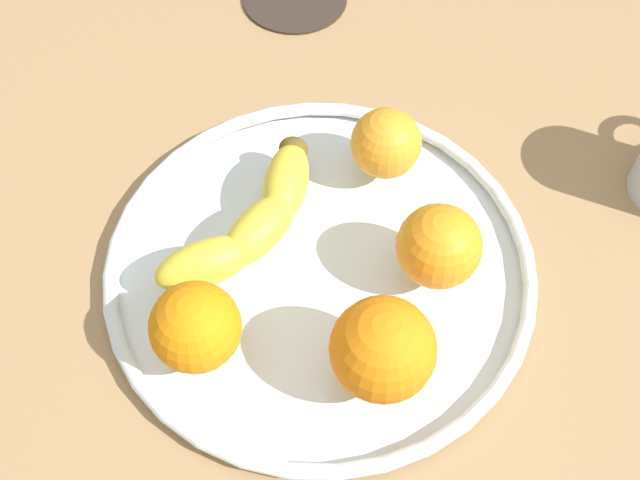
# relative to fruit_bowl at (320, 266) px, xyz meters

# --- Properties ---
(ground_plane) EXTENTS (1.48, 1.48, 0.04)m
(ground_plane) POSITION_rel_fruit_bowl_xyz_m (0.00, 0.00, -0.03)
(ground_plane) COLOR #99774F
(fruit_bowl) EXTENTS (0.35, 0.35, 0.02)m
(fruit_bowl) POSITION_rel_fruit_bowl_xyz_m (0.00, 0.00, 0.00)
(fruit_bowl) COLOR silver
(fruit_bowl) RESTS_ON ground_plane
(banana) EXTENTS (0.19, 0.08, 0.04)m
(banana) POSITION_rel_fruit_bowl_xyz_m (-0.00, 0.06, 0.03)
(banana) COLOR gold
(banana) RESTS_ON fruit_bowl
(orange_front_left) EXTENTS (0.07, 0.07, 0.07)m
(orange_front_left) POSITION_rel_fruit_bowl_xyz_m (-0.11, 0.04, 0.04)
(orange_front_left) COLOR orange
(orange_front_left) RESTS_ON fruit_bowl
(orange_center) EXTENTS (0.08, 0.08, 0.08)m
(orange_center) POSITION_rel_fruit_bowl_xyz_m (-0.06, -0.09, 0.05)
(orange_center) COLOR orange
(orange_center) RESTS_ON fruit_bowl
(orange_front_right) EXTENTS (0.07, 0.07, 0.07)m
(orange_front_right) POSITION_rel_fruit_bowl_xyz_m (0.04, -0.08, 0.04)
(orange_front_right) COLOR orange
(orange_front_right) RESTS_ON fruit_bowl
(orange_back_right) EXTENTS (0.06, 0.06, 0.06)m
(orange_back_right) POSITION_rel_fruit_bowl_xyz_m (0.11, 0.00, 0.04)
(orange_back_right) COLOR orange
(orange_back_right) RESTS_ON fruit_bowl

